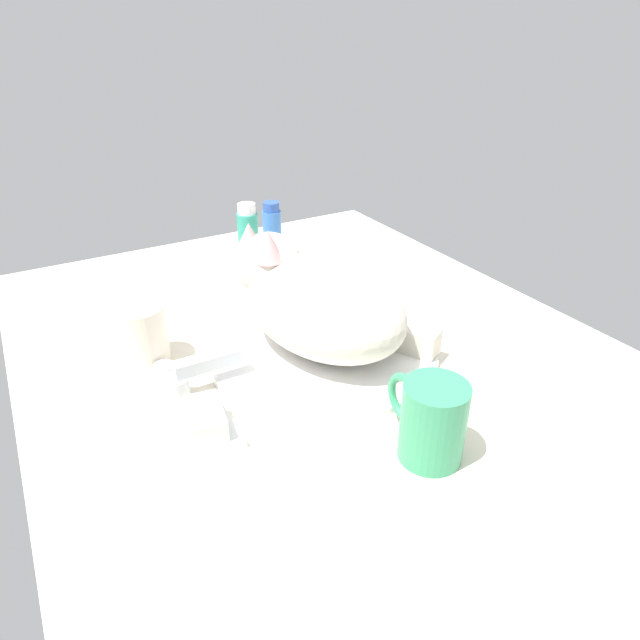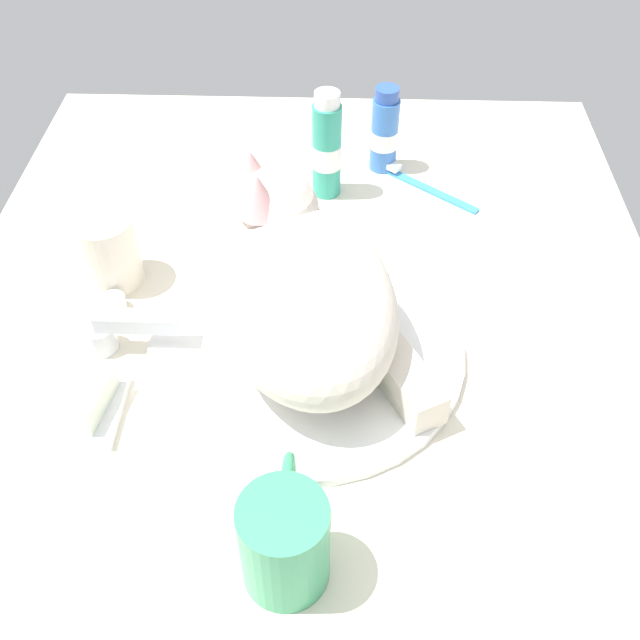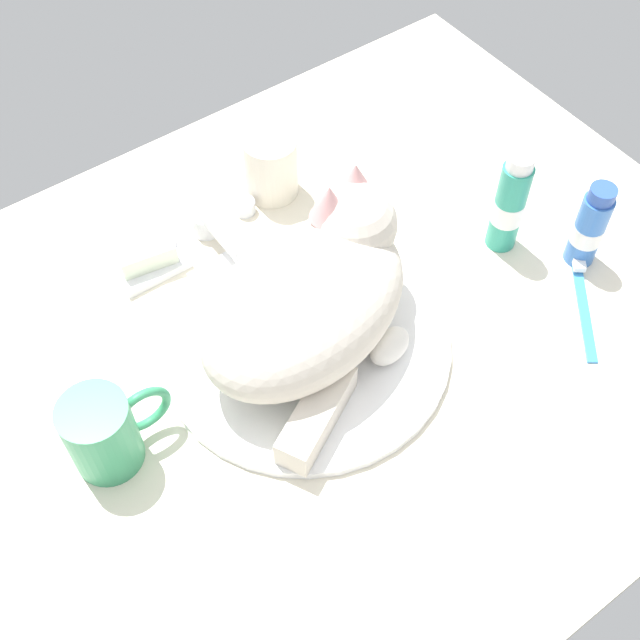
{
  "view_description": "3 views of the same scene",
  "coord_description": "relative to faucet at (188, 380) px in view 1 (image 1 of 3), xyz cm",
  "views": [
    {
      "loc": [
        -60.12,
        35.21,
        44.33
      ],
      "look_at": [
        -0.02,
        0.51,
        5.73
      ],
      "focal_mm": 31.06,
      "sensor_mm": 36.0,
      "label": 1
    },
    {
      "loc": [
        -53.65,
        -3.29,
        59.31
      ],
      "look_at": [
        -2.93,
        -1.6,
        7.98
      ],
      "focal_mm": 41.6,
      "sensor_mm": 36.0,
      "label": 2
    },
    {
      "loc": [
        -30.02,
        -44.74,
        79.56
      ],
      "look_at": [
        0.74,
        -1.96,
        6.74
      ],
      "focal_mm": 46.22,
      "sensor_mm": 36.0,
      "label": 3
    }
  ],
  "objects": [
    {
      "name": "cat",
      "position": [
        1.46,
        -20.13,
        5.99
      ],
      "size": [
        30.7,
        26.2,
        16.73
      ],
      "color": "beige",
      "rests_on": "sink_basin"
    },
    {
      "name": "soap_bar",
      "position": [
        -8.99,
        0.7,
        0.29
      ],
      "size": [
        7.49,
        5.13,
        2.76
      ],
      "primitive_type": "cube",
      "rotation": [
        0.0,
        0.0,
        -0.17
      ],
      "color": "silver",
      "rests_on": "soap_dish"
    },
    {
      "name": "faucet",
      "position": [
        0.0,
        0.0,
        0.0
      ],
      "size": [
        14.61,
        11.1,
        5.13
      ],
      "color": "silver",
      "rests_on": "ground_plane"
    },
    {
      "name": "coffee_mug",
      "position": [
        -24.61,
        -19.99,
        2.56
      ],
      "size": [
        11.75,
        7.33,
        9.7
      ],
      "color": "#389966",
      "rests_on": "ground_plane"
    },
    {
      "name": "sink_basin",
      "position": [
        0.0,
        -20.5,
        -1.72
      ],
      "size": [
        33.87,
        33.87,
        1.13
      ],
      "primitive_type": "cylinder",
      "color": "white",
      "rests_on": "ground_plane"
    },
    {
      "name": "toothbrush",
      "position": [
        30.74,
        -35.2,
        -1.77
      ],
      "size": [
        10.5,
        12.57,
        1.6
      ],
      "color": "#388CD8",
      "rests_on": "ground_plane"
    },
    {
      "name": "rinse_cup",
      "position": [
        11.0,
        2.78,
        2.1
      ],
      "size": [
        7.02,
        7.02,
        8.77
      ],
      "color": "silver",
      "rests_on": "ground_plane"
    },
    {
      "name": "soap_dish",
      "position": [
        -8.99,
        0.7,
        -1.69
      ],
      "size": [
        9.0,
        6.4,
        1.2
      ],
      "primitive_type": "cube",
      "color": "white",
      "rests_on": "ground_plane"
    },
    {
      "name": "ground_plane",
      "position": [
        0.0,
        -20.5,
        -3.79
      ],
      "size": [
        110.0,
        82.5,
        3.0
      ],
      "primitive_type": "cube",
      "color": "silver"
    },
    {
      "name": "toothpaste_bottle",
      "position": [
        29.54,
        -21.88,
        4.56
      ],
      "size": [
        3.88,
        3.88,
        14.64
      ],
      "color": "teal",
      "rests_on": "ground_plane"
    },
    {
      "name": "mouthwash_bottle",
      "position": [
        35.75,
        -29.6,
        3.32
      ],
      "size": [
        3.83,
        3.83,
        12.1
      ],
      "color": "#3870C6",
      "rests_on": "ground_plane"
    }
  ]
}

